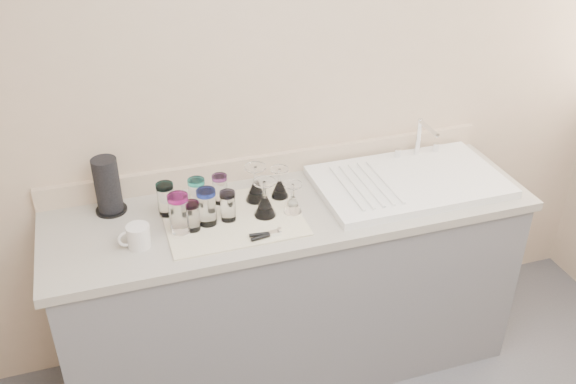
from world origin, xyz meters
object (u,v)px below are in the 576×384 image
object	(u,v)px
goblet_back_left	(256,189)
tumbler_magenta	(179,213)
paper_towel_roll	(108,186)
white_mug	(138,236)
goblet_front_right	(293,202)
tumbler_blue	(207,207)
tumbler_purple	(220,189)
tumbler_extra	(192,216)
can_opener	(266,235)
tumbler_cyan	(197,194)
sink_unit	(409,181)
goblet_back_right	(280,187)
tumbler_lavender	(228,206)
tumbler_teal	(166,199)
goblet_front_left	(265,204)

from	to	relation	value
goblet_back_left	tumbler_magenta	bearing A→B (deg)	-158.97
goblet_back_left	paper_towel_roll	size ratio (longest dim) A/B	0.67
white_mug	goblet_front_right	bearing A→B (deg)	3.72
tumbler_blue	white_mug	bearing A→B (deg)	-167.40
tumbler_purple	tumbler_extra	bearing A→B (deg)	-131.99
can_opener	tumbler_extra	bearing A→B (deg)	152.23
tumbler_cyan	can_opener	bearing A→B (deg)	-52.77
tumbler_cyan	sink_unit	bearing A→B (deg)	-4.78
tumbler_cyan	goblet_back_right	bearing A→B (deg)	-1.41
tumbler_lavender	paper_towel_roll	size ratio (longest dim) A/B	0.53
tumbler_cyan	tumbler_extra	size ratio (longest dim) A/B	1.13
tumbler_purple	tumbler_lavender	xyz separation A→B (m)	(0.00, -0.14, -0.00)
goblet_back_left	goblet_back_right	xyz separation A→B (m)	(0.10, -0.01, -0.01)
goblet_back_right	can_opener	bearing A→B (deg)	-117.52
tumbler_lavender	can_opener	world-z (taller)	tumbler_lavender
tumbler_teal	tumbler_extra	distance (m)	0.17
goblet_back_left	goblet_back_right	size ratio (longest dim) A/B	1.19
tumbler_lavender	goblet_back_right	distance (m)	0.27
goblet_back_right	paper_towel_roll	bearing A→B (deg)	170.53
tumbler_purple	tumbler_magenta	world-z (taller)	tumbler_magenta
sink_unit	white_mug	xyz separation A→B (m)	(-1.20, -0.10, 0.03)
tumbler_lavender	goblet_back_left	world-z (taller)	goblet_back_left
tumbler_magenta	white_mug	world-z (taller)	tumbler_magenta
tumbler_teal	tumbler_extra	bearing A→B (deg)	-60.76
tumbler_magenta	goblet_front_left	xyz separation A→B (m)	(0.35, 0.01, -0.03)
tumbler_cyan	white_mug	distance (m)	0.32
tumbler_lavender	goblet_back_left	xyz separation A→B (m)	(0.15, 0.11, -0.01)
tumbler_cyan	goblet_front_right	distance (m)	0.40
tumbler_blue	tumbler_cyan	bearing A→B (deg)	98.26
tumbler_cyan	tumbler_extra	bearing A→B (deg)	-108.50
tumbler_blue	paper_towel_roll	distance (m)	0.43
tumbler_extra	tumbler_blue	bearing A→B (deg)	21.04
tumbler_purple	tumbler_blue	world-z (taller)	tumbler_blue
goblet_back_left	goblet_back_right	world-z (taller)	goblet_back_left
tumbler_purple	tumbler_lavender	size ratio (longest dim) A/B	1.00
paper_towel_roll	tumbler_cyan	bearing A→B (deg)	-17.33
tumbler_teal	white_mug	world-z (taller)	tumbler_teal
tumbler_lavender	tumbler_purple	bearing A→B (deg)	90.25
tumbler_purple	tumbler_lavender	distance (m)	0.14
tumbler_magenta	tumbler_purple	bearing A→B (deg)	38.96
goblet_front_right	paper_towel_roll	xyz separation A→B (m)	(-0.71, 0.25, 0.07)
tumbler_cyan	tumbler_magenta	size ratio (longest dim) A/B	0.86
sink_unit	goblet_back_right	bearing A→B (deg)	173.19
sink_unit	goblet_front_left	xyz separation A→B (m)	(-0.68, -0.05, 0.04)
tumbler_teal	can_opener	size ratio (longest dim) A/B	1.11
white_mug	tumbler_extra	bearing A→B (deg)	9.97
tumbler_lavender	can_opener	distance (m)	0.20
tumbler_lavender	can_opener	size ratio (longest dim) A/B	1.01
tumbler_cyan	white_mug	size ratio (longest dim) A/B	1.09
tumbler_teal	tumbler_purple	world-z (taller)	tumbler_teal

